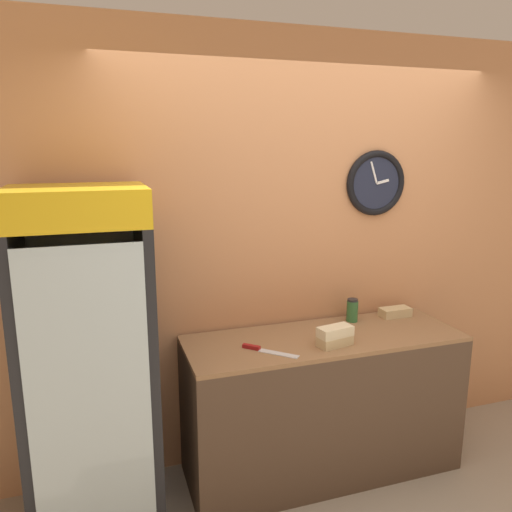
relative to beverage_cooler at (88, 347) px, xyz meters
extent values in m
cube|color=tan|center=(1.35, 0.31, 0.36)|extent=(5.20, 0.06, 2.70)
torus|color=black|center=(1.83, 0.27, 0.79)|extent=(0.42, 0.05, 0.42)
cylinder|color=#1E2338|center=(1.83, 0.27, 0.79)|extent=(0.35, 0.01, 0.35)
cube|color=white|center=(1.87, 0.26, 0.80)|extent=(0.09, 0.01, 0.04)
cube|color=white|center=(1.80, 0.26, 0.86)|extent=(0.06, 0.01, 0.14)
cube|color=#4C3828|center=(1.35, -0.03, -0.55)|extent=(1.69, 0.58, 0.87)
cube|color=#8E6642|center=(1.35, -0.03, -0.11)|extent=(1.69, 0.58, 0.02)
cube|color=black|center=(0.00, 0.24, -0.17)|extent=(0.65, 0.04, 1.65)
cube|color=black|center=(-0.30, -0.04, -0.17)|extent=(0.05, 0.60, 1.65)
cube|color=black|center=(0.30, -0.04, -0.17)|extent=(0.05, 0.60, 1.65)
cube|color=black|center=(0.00, -0.04, -0.96)|extent=(0.65, 0.60, 0.05)
cube|color=white|center=(0.00, 0.22, -0.17)|extent=(0.55, 0.02, 1.55)
cube|color=silver|center=(0.00, -0.35, -0.17)|extent=(0.55, 0.01, 1.55)
cube|color=gold|center=(0.00, -0.07, 0.75)|extent=(0.65, 0.54, 0.18)
cube|color=silver|center=(0.00, -0.06, -0.60)|extent=(0.53, 0.48, 0.01)
cube|color=silver|center=(0.00, -0.06, -0.30)|extent=(0.53, 0.48, 0.01)
cube|color=silver|center=(0.00, -0.06, -0.01)|extent=(0.53, 0.48, 0.01)
cube|color=silver|center=(0.00, -0.06, 0.28)|extent=(0.53, 0.48, 0.01)
cylinder|color=gold|center=(-0.21, -0.26, 0.38)|extent=(0.06, 0.06, 0.17)
cylinder|color=gold|center=(-0.21, -0.26, 0.50)|extent=(0.02, 0.02, 0.07)
cylinder|color=gold|center=(-0.13, -0.26, -0.22)|extent=(0.06, 0.06, 0.16)
cylinder|color=gold|center=(-0.13, -0.26, -0.11)|extent=(0.03, 0.03, 0.07)
cylinder|color=#B2231E|center=(0.18, -0.26, -0.23)|extent=(0.07, 0.07, 0.14)
cylinder|color=#B2231E|center=(0.18, -0.26, -0.13)|extent=(0.03, 0.03, 0.06)
cylinder|color=#72337F|center=(0.20, -0.26, 0.37)|extent=(0.06, 0.06, 0.16)
cylinder|color=#72337F|center=(0.20, -0.26, 0.48)|extent=(0.03, 0.03, 0.07)
cylinder|color=#2D6B38|center=(-0.02, -0.26, -0.21)|extent=(0.06, 0.06, 0.17)
cylinder|color=#2D6B38|center=(-0.02, -0.26, -0.09)|extent=(0.02, 0.02, 0.07)
cylinder|color=navy|center=(-0.11, -0.25, 0.08)|extent=(0.07, 0.07, 0.16)
cylinder|color=navy|center=(-0.11, -0.25, 0.19)|extent=(0.03, 0.03, 0.07)
cylinder|color=navy|center=(0.06, -0.25, 0.07)|extent=(0.08, 0.08, 0.15)
cylinder|color=navy|center=(0.06, -0.25, 0.18)|extent=(0.03, 0.03, 0.06)
cube|color=tan|center=(1.34, -0.17, -0.07)|extent=(0.22, 0.13, 0.06)
cube|color=beige|center=(1.34, -0.17, -0.01)|extent=(0.22, 0.13, 0.06)
cube|color=tan|center=(1.96, 0.16, -0.07)|extent=(0.21, 0.10, 0.06)
cube|color=silver|center=(0.99, -0.18, -0.09)|extent=(0.20, 0.19, 0.00)
cube|color=maroon|center=(0.87, -0.07, -0.09)|extent=(0.09, 0.09, 0.02)
cylinder|color=#336B38|center=(1.63, 0.16, -0.03)|extent=(0.07, 0.07, 0.14)
cylinder|color=#262628|center=(1.63, 0.16, 0.05)|extent=(0.07, 0.07, 0.01)
camera|label=1|loc=(0.07, -2.58, 1.02)|focal=35.00mm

